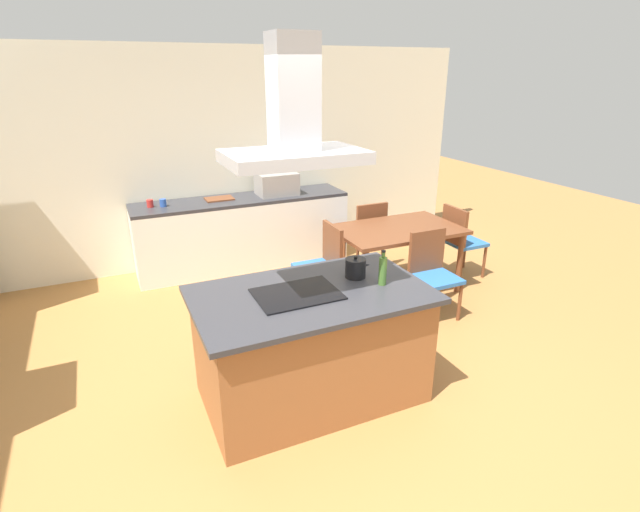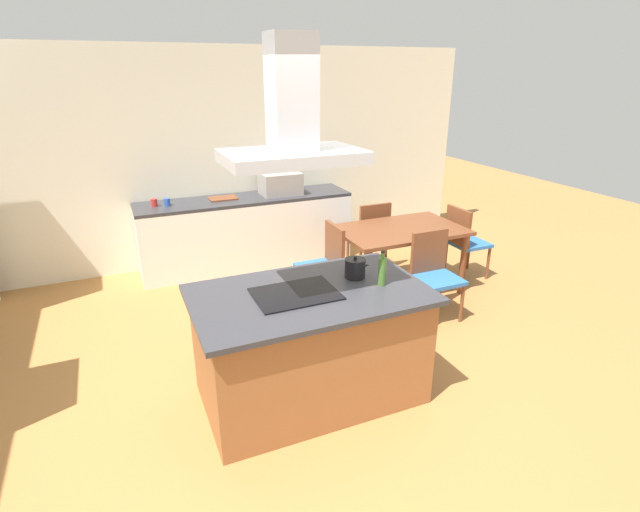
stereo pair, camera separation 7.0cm
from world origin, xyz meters
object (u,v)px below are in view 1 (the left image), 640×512
(coffee_mug_blue, at_px, (163,203))
(chair_at_right_end, at_px, (460,237))
(cutting_board, at_px, (219,199))
(tea_kettle, at_px, (356,268))
(cooktop, at_px, (297,294))
(chair_facing_island, at_px, (432,268))
(chair_at_left_end, at_px, (324,260))
(chair_facing_back_wall, at_px, (367,231))
(range_hood, at_px, (294,123))
(coffee_mug_red, at_px, (150,203))
(dining_table, at_px, (397,235))
(olive_oil_bottle, at_px, (383,270))
(countertop_microwave, at_px, (277,184))

(coffee_mug_blue, height_order, chair_at_right_end, coffee_mug_blue)
(cutting_board, bearing_deg, tea_kettle, -82.08)
(cooktop, distance_m, chair_facing_island, 1.98)
(chair_at_right_end, bearing_deg, chair_at_left_end, 180.00)
(chair_facing_back_wall, distance_m, range_hood, 3.18)
(coffee_mug_red, xyz_separation_m, dining_table, (2.47, -1.49, -0.28))
(olive_oil_bottle, xyz_separation_m, cutting_board, (-0.51, 3.03, -0.11))
(range_hood, bearing_deg, olive_oil_bottle, -8.69)
(countertop_microwave, bearing_deg, tea_kettle, -97.21)
(tea_kettle, distance_m, range_hood, 1.25)
(cooktop, xyz_separation_m, olive_oil_bottle, (0.65, -0.10, 0.11))
(coffee_mug_blue, relative_size, chair_at_right_end, 0.10)
(countertop_microwave, height_order, chair_at_right_end, countertop_microwave)
(dining_table, relative_size, chair_facing_back_wall, 1.57)
(olive_oil_bottle, bearing_deg, dining_table, 53.21)
(cooktop, relative_size, coffee_mug_red, 6.67)
(coffee_mug_blue, bearing_deg, cooktop, -79.43)
(chair_at_left_end, xyz_separation_m, range_hood, (-0.88, -1.42, 1.59))
(olive_oil_bottle, distance_m, range_hood, 1.27)
(olive_oil_bottle, xyz_separation_m, coffee_mug_red, (-1.33, 3.01, -0.07))
(tea_kettle, xyz_separation_m, chair_at_right_end, (2.17, 1.31, -0.47))
(dining_table, relative_size, chair_facing_island, 1.57)
(coffee_mug_red, xyz_separation_m, chair_facing_island, (2.47, -2.16, -0.44))
(cooktop, distance_m, chair_at_left_end, 1.72)
(chair_facing_back_wall, bearing_deg, dining_table, -90.00)
(tea_kettle, bearing_deg, chair_at_left_end, 75.54)
(countertop_microwave, distance_m, coffee_mug_red, 1.57)
(chair_at_right_end, bearing_deg, dining_table, 180.00)
(tea_kettle, relative_size, coffee_mug_blue, 2.36)
(chair_facing_island, bearing_deg, coffee_mug_blue, 137.65)
(chair_at_left_end, bearing_deg, chair_facing_back_wall, 36.01)
(chair_facing_island, bearing_deg, cooktop, -157.11)
(cooktop, relative_size, olive_oil_bottle, 2.20)
(coffee_mug_blue, distance_m, dining_table, 2.76)
(olive_oil_bottle, relative_size, chair_at_right_end, 0.31)
(olive_oil_bottle, bearing_deg, chair_facing_back_wall, 62.52)
(cooktop, distance_m, tea_kettle, 0.55)
(countertop_microwave, height_order, coffee_mug_red, countertop_microwave)
(countertop_microwave, xyz_separation_m, coffee_mug_red, (-1.57, 0.03, -0.09))
(olive_oil_bottle, xyz_separation_m, dining_table, (1.14, 1.52, -0.35))
(coffee_mug_red, height_order, range_hood, range_hood)
(dining_table, distance_m, chair_facing_island, 0.68)
(countertop_microwave, height_order, range_hood, range_hood)
(coffee_mug_red, relative_size, chair_facing_island, 0.10)
(cooktop, distance_m, chair_at_right_end, 3.08)
(olive_oil_bottle, height_order, coffee_mug_blue, olive_oil_bottle)
(tea_kettle, xyz_separation_m, range_hood, (-0.54, -0.11, 1.13))
(countertop_microwave, distance_m, chair_facing_back_wall, 1.31)
(cutting_board, distance_m, chair_at_left_end, 1.72)
(countertop_microwave, height_order, coffee_mug_blue, countertop_microwave)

